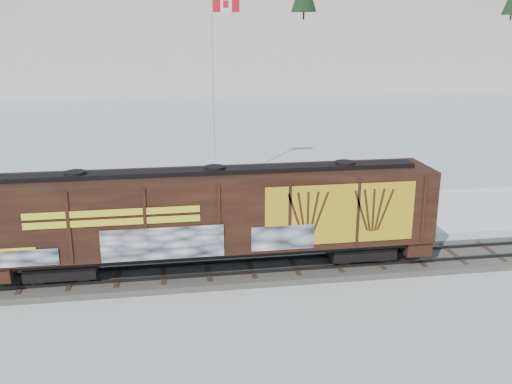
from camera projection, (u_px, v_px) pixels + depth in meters
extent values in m
plane|color=white|center=(293.00, 270.00, 26.69)|extent=(500.00, 500.00, 0.00)
cube|color=#59544C|center=(293.00, 267.00, 26.65)|extent=(50.00, 3.40, 0.28)
cube|color=#33302D|center=(297.00, 269.00, 25.91)|extent=(50.00, 0.10, 0.15)
cube|color=#33302D|center=(290.00, 257.00, 27.28)|extent=(50.00, 0.10, 0.15)
cube|color=white|center=(266.00, 218.00, 33.80)|extent=(40.00, 8.00, 0.03)
cube|color=white|center=(191.00, 52.00, 115.07)|extent=(360.00, 40.00, 12.00)
cube|color=white|center=(184.00, 22.00, 141.83)|extent=(360.00, 40.00, 24.00)
cube|color=white|center=(179.00, 4.00, 173.47)|extent=(360.00, 50.00, 35.00)
cube|color=black|center=(63.00, 266.00, 24.89)|extent=(3.00, 2.00, 0.90)
cube|color=black|center=(359.00, 248.00, 26.92)|extent=(3.00, 2.00, 0.90)
cylinder|color=black|center=(37.00, 275.00, 24.01)|extent=(0.90, 0.12, 0.90)
cube|color=black|center=(216.00, 246.00, 25.76)|extent=(19.56, 2.40, 0.25)
cube|color=#361B0E|center=(216.00, 209.00, 25.26)|extent=(19.56, 3.00, 3.29)
cube|color=black|center=(215.00, 171.00, 24.77)|extent=(18.00, 0.90, 0.20)
cube|color=#BF9217|center=(341.00, 214.00, 24.60)|extent=(6.65, 0.03, 2.66)
cube|color=yellow|center=(113.00, 218.00, 23.06)|extent=(7.04, 0.02, 0.70)
cube|color=silver|center=(163.00, 244.00, 23.69)|extent=(5.09, 0.03, 1.40)
cylinder|color=silver|center=(215.00, 186.00, 40.29)|extent=(0.90, 0.90, 0.20)
cylinder|color=silver|center=(213.00, 95.00, 38.49)|extent=(0.14, 0.14, 13.04)
cube|color=red|center=(217.00, 4.00, 36.92)|extent=(0.50, 0.07, 1.00)
cube|color=white|center=(226.00, 4.00, 37.01)|extent=(0.70, 0.09, 1.00)
cube|color=red|center=(236.00, 4.00, 37.10)|extent=(0.50, 0.07, 1.00)
imported|color=#ACAEB3|center=(173.00, 216.00, 31.44)|extent=(5.37, 3.25, 1.71)
imported|color=white|center=(352.00, 209.00, 32.65)|extent=(5.44, 3.15, 1.70)
imported|color=black|center=(380.00, 206.00, 33.54)|extent=(5.44, 3.74, 1.46)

